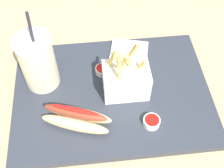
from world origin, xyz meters
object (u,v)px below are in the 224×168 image
at_px(soda_cup, 38,62).
at_px(ketchup_cup_1, 152,122).
at_px(napkin_stack, 128,57).
at_px(ketchup_cup_2, 102,70).
at_px(hot_dog_1, 76,118).
at_px(fries_basket, 126,79).

xyz_separation_m(soda_cup, ketchup_cup_1, (0.25, -0.15, -0.06)).
relative_size(soda_cup, napkin_stack, 1.80).
relative_size(ketchup_cup_1, napkin_stack, 0.32).
bearing_deg(ketchup_cup_2, hot_dog_1, -116.61).
xyz_separation_m(ketchup_cup_1, ketchup_cup_2, (-0.10, 0.16, 0.00)).
bearing_deg(fries_basket, ketchup_cup_2, 131.83).
bearing_deg(ketchup_cup_1, ketchup_cup_2, 121.29).
relative_size(ketchup_cup_1, ketchup_cup_2, 1.06).
bearing_deg(ketchup_cup_2, ketchup_cup_1, -58.71).
distance_m(soda_cup, ketchup_cup_2, 0.17).
xyz_separation_m(hot_dog_1, ketchup_cup_2, (0.07, 0.14, -0.01)).
bearing_deg(ketchup_cup_2, soda_cup, -175.92).
height_order(fries_basket, ketchup_cup_1, fries_basket).
relative_size(hot_dog_1, ketchup_cup_1, 4.30).
bearing_deg(ketchup_cup_2, fries_basket, -48.17).
height_order(soda_cup, ketchup_cup_2, soda_cup).
bearing_deg(hot_dog_1, fries_basket, 34.28).
xyz_separation_m(fries_basket, napkin_stack, (0.02, 0.10, -0.04)).
relative_size(fries_basket, napkin_stack, 1.28).
xyz_separation_m(soda_cup, ketchup_cup_2, (0.15, 0.01, -0.06)).
distance_m(fries_basket, hot_dog_1, 0.15).
relative_size(fries_basket, ketchup_cup_2, 4.22).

